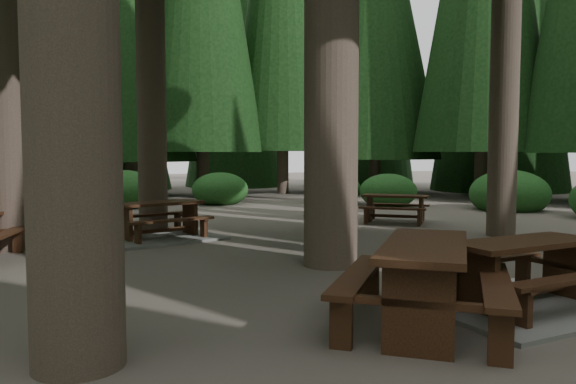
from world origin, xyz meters
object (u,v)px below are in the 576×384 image
object	(u,v)px
picnic_table_c	(159,226)
picnic_table_e	(425,272)
picnic_table_a	(523,285)
picnic_table_d	(395,204)

from	to	relation	value
picnic_table_c	picnic_table_e	xyz separation A→B (m)	(1.94, -6.89, 0.32)
picnic_table_a	picnic_table_e	distance (m)	1.57
picnic_table_a	picnic_table_c	xyz separation A→B (m)	(-3.44, 6.56, -0.00)
picnic_table_c	picnic_table_d	size ratio (longest dim) A/B	1.32
picnic_table_c	picnic_table_a	bearing A→B (deg)	-81.66
picnic_table_e	picnic_table_a	bearing A→B (deg)	-41.69
picnic_table_c	picnic_table_e	world-z (taller)	picnic_table_e
picnic_table_c	picnic_table_d	bearing A→B (deg)	-10.75
picnic_table_e	picnic_table_d	bearing A→B (deg)	8.55
picnic_table_c	picnic_table_d	distance (m)	6.04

